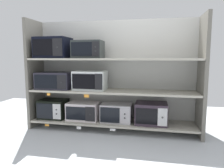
% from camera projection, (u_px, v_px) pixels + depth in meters
% --- Properties ---
extents(ground, '(6.61, 6.00, 0.02)m').
position_uv_depth(ground, '(95.00, 160.00, 2.38)').
color(ground, '#B2B7BC').
extents(back_panel, '(2.81, 0.04, 1.78)m').
position_uv_depth(back_panel, '(115.00, 74.00, 3.51)').
color(back_panel, '#B2B2AD').
rests_on(back_panel, ground).
extents(upright_left, '(0.05, 0.51, 1.78)m').
position_uv_depth(upright_left, '(35.00, 74.00, 3.50)').
color(upright_left, '#68645B').
rests_on(upright_left, ground).
extents(upright_right, '(0.05, 0.51, 1.78)m').
position_uv_depth(upright_right, '(202.00, 77.00, 2.98)').
color(upright_right, '#68645B').
rests_on(upright_right, ground).
extents(shelf_0, '(2.61, 0.51, 0.03)m').
position_uv_depth(shelf_0, '(112.00, 122.00, 3.34)').
color(shelf_0, '#ADA899').
rests_on(shelf_0, ground).
extents(microwave_0, '(0.45, 0.37, 0.31)m').
position_uv_depth(microwave_0, '(53.00, 109.00, 3.51)').
color(microwave_0, black).
rests_on(microwave_0, shelf_0).
extents(microwave_1, '(0.51, 0.36, 0.29)m').
position_uv_depth(microwave_1, '(84.00, 111.00, 3.41)').
color(microwave_1, silver).
rests_on(microwave_1, shelf_0).
extents(microwave_2, '(0.48, 0.34, 0.29)m').
position_uv_depth(microwave_2, '(117.00, 113.00, 3.30)').
color(microwave_2, '#B6B2B7').
rests_on(microwave_2, shelf_0).
extents(microwave_3, '(0.48, 0.39, 0.33)m').
position_uv_depth(microwave_3, '(151.00, 113.00, 3.19)').
color(microwave_3, '#342734').
rests_on(microwave_3, shelf_0).
extents(price_tag_0, '(0.07, 0.00, 0.03)m').
position_uv_depth(price_tag_0, '(47.00, 125.00, 3.29)').
color(price_tag_0, orange).
extents(price_tag_1, '(0.07, 0.00, 0.04)m').
position_uv_depth(price_tag_1, '(79.00, 128.00, 3.18)').
color(price_tag_1, white).
extents(price_tag_2, '(0.08, 0.00, 0.04)m').
position_uv_depth(price_tag_2, '(113.00, 130.00, 3.08)').
color(price_tag_2, white).
extents(shelf_1, '(2.61, 0.51, 0.03)m').
position_uv_depth(shelf_1, '(112.00, 91.00, 3.27)').
color(shelf_1, '#ADA899').
extents(microwave_4, '(0.57, 0.43, 0.27)m').
position_uv_depth(microwave_4, '(56.00, 80.00, 3.44)').
color(microwave_4, '#292734').
rests_on(microwave_4, shelf_1).
extents(microwave_5, '(0.51, 0.36, 0.30)m').
position_uv_depth(microwave_5, '(90.00, 80.00, 3.32)').
color(microwave_5, silver).
rests_on(microwave_5, shelf_1).
extents(price_tag_3, '(0.06, 0.00, 0.04)m').
position_uv_depth(price_tag_3, '(49.00, 94.00, 3.22)').
color(price_tag_3, orange).
extents(price_tag_4, '(0.08, 0.00, 0.05)m').
position_uv_depth(price_tag_4, '(87.00, 96.00, 3.09)').
color(price_tag_4, orange).
extents(shelf_2, '(2.61, 0.51, 0.03)m').
position_uv_depth(shelf_2, '(112.00, 59.00, 3.21)').
color(shelf_2, '#ADA899').
extents(microwave_6, '(0.53, 0.44, 0.34)m').
position_uv_depth(microwave_6, '(53.00, 48.00, 3.37)').
color(microwave_6, black).
rests_on(microwave_6, shelf_2).
extents(microwave_7, '(0.47, 0.34, 0.28)m').
position_uv_depth(microwave_7, '(88.00, 49.00, 3.26)').
color(microwave_7, '#292F2F').
rests_on(microwave_7, shelf_2).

